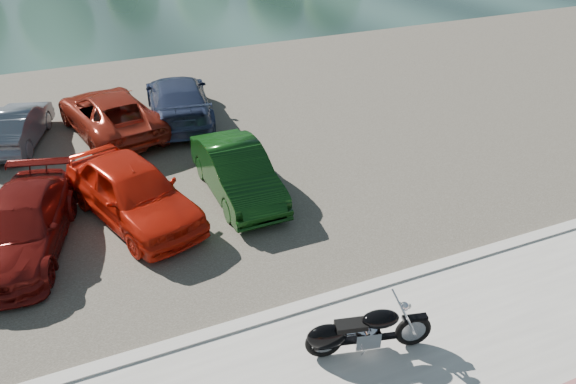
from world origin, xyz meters
name	(u,v)px	position (x,y,z in m)	size (l,w,h in m)	color
ground	(408,363)	(0.00, 0.00, 0.00)	(200.00, 200.00, 0.00)	#595447
kerb	(354,292)	(0.00, 2.00, 0.07)	(60.00, 0.30, 0.14)	#A8A59E
parking_lot	(221,130)	(0.00, 11.00, 0.02)	(60.00, 18.00, 0.04)	#3F3B33
motorcycle	(357,332)	(-0.78, 0.54, 0.56)	(2.29, 0.92, 1.05)	black
car_3	(22,226)	(-6.11, 6.31, 0.68)	(1.80, 4.43, 1.29)	#63110E
car_4	(133,191)	(-3.58, 6.67, 0.81)	(1.82, 4.53, 1.54)	red
car_5	(237,172)	(-0.86, 6.76, 0.72)	(1.44, 4.12, 1.36)	#0E350E
car_9	(16,125)	(-6.15, 12.48, 0.66)	(1.31, 3.76, 1.24)	slate
car_10	(110,113)	(-3.35, 12.12, 0.74)	(2.31, 5.00, 1.39)	maroon
car_11	(178,99)	(-1.03, 12.39, 0.77)	(2.04, 5.03, 1.46)	navy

